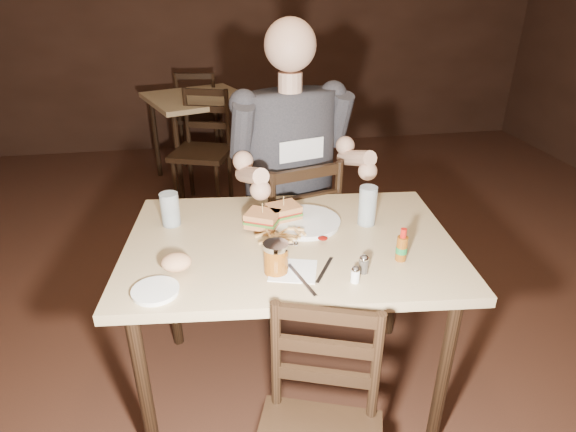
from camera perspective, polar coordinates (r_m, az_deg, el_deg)
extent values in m
plane|color=black|center=(2.44, 5.56, -17.41)|extent=(7.00, 7.00, 0.00)
plane|color=#3A2319|center=(5.22, -4.27, 23.40)|extent=(6.00, 0.00, 6.00)
cube|color=tan|center=(1.88, 0.25, -3.39)|extent=(1.34, 0.96, 0.04)
cylinder|color=black|center=(1.90, -16.66, -19.22)|extent=(0.05, 0.05, 0.73)
cylinder|color=black|center=(2.41, -13.65, -7.70)|extent=(0.05, 0.05, 0.73)
cylinder|color=black|center=(1.97, 17.96, -17.39)|extent=(0.05, 0.05, 0.73)
cylinder|color=black|center=(2.46, 12.52, -6.67)|extent=(0.05, 0.05, 0.73)
cube|color=tan|center=(4.29, -10.62, 13.54)|extent=(1.03, 1.03, 0.04)
cylinder|color=black|center=(4.01, -12.85, 6.64)|extent=(0.04, 0.04, 0.73)
cylinder|color=black|center=(4.59, -15.40, 8.92)|extent=(0.04, 0.04, 0.73)
cylinder|color=black|center=(4.22, -4.54, 8.27)|extent=(0.04, 0.04, 0.73)
cylinder|color=black|center=(4.78, -7.95, 10.31)|extent=(0.04, 0.04, 0.73)
cylinder|color=white|center=(1.98, 1.99, -0.81)|extent=(0.31, 0.31, 0.02)
ellipsoid|color=maroon|center=(1.85, 4.14, -2.63)|extent=(0.04, 0.04, 0.01)
cylinder|color=silver|center=(2.01, -13.79, 0.78)|extent=(0.08, 0.08, 0.14)
cylinder|color=silver|center=(1.98, 9.40, 1.21)|extent=(0.08, 0.08, 0.16)
cube|color=white|center=(1.69, 0.61, -6.48)|extent=(0.20, 0.19, 0.00)
cube|color=silver|center=(1.63, 1.60, -7.55)|extent=(0.07, 0.20, 0.00)
cube|color=silver|center=(1.68, 4.35, -6.42)|extent=(0.10, 0.15, 0.01)
cylinder|color=white|center=(1.63, -15.42, -8.66)|extent=(0.16, 0.16, 0.01)
ellipsoid|color=tan|center=(1.70, -13.10, -5.36)|extent=(0.11, 0.09, 0.06)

